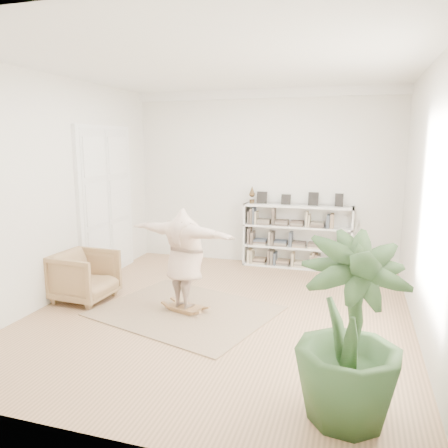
% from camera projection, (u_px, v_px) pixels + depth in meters
% --- Properties ---
extents(floor, '(6.00, 6.00, 0.00)m').
position_uv_depth(floor, '(221.00, 313.00, 6.61)').
color(floor, '#936F4C').
rests_on(floor, ground).
extents(room_shell, '(6.00, 6.00, 6.00)m').
position_uv_depth(room_shell, '(264.00, 93.00, 8.72)').
color(room_shell, silver).
rests_on(room_shell, floor).
extents(doors, '(0.09, 1.78, 2.92)m').
position_uv_depth(doors, '(107.00, 203.00, 8.35)').
color(doors, white).
rests_on(doors, floor).
extents(bookshelf, '(2.20, 0.35, 1.64)m').
position_uv_depth(bookshelf, '(297.00, 237.00, 8.93)').
color(bookshelf, silver).
rests_on(bookshelf, floor).
extents(armchair, '(0.94, 0.92, 0.81)m').
position_uv_depth(armchair, '(85.00, 276.00, 7.11)').
color(armchair, tan).
rests_on(armchair, floor).
extents(rug, '(2.96, 2.62, 0.02)m').
position_uv_depth(rug, '(185.00, 311.00, 6.68)').
color(rug, tan).
rests_on(rug, floor).
extents(rocker_board, '(0.58, 0.44, 0.11)m').
position_uv_depth(rocker_board, '(185.00, 307.00, 6.67)').
color(rocker_board, brown).
rests_on(rocker_board, rug).
extents(person, '(1.93, 1.01, 1.51)m').
position_uv_depth(person, '(184.00, 256.00, 6.52)').
color(person, beige).
rests_on(person, rocker_board).
extents(houseplant, '(1.27, 1.27, 1.76)m').
position_uv_depth(houseplant, '(350.00, 331.00, 3.94)').
color(houseplant, '#305028').
rests_on(houseplant, floor).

